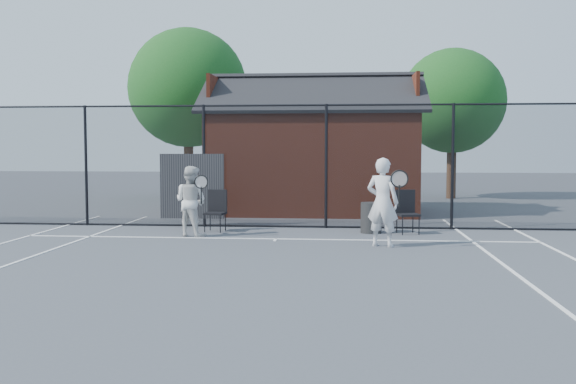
# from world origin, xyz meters

# --- Properties ---
(ground) EXTENTS (80.00, 80.00, 0.00)m
(ground) POSITION_xyz_m (0.00, 0.00, 0.00)
(ground) COLOR #494C53
(ground) RESTS_ON ground
(court_lines) EXTENTS (11.02, 18.00, 0.01)m
(court_lines) POSITION_xyz_m (0.00, -1.32, 0.01)
(court_lines) COLOR white
(court_lines) RESTS_ON ground
(fence) EXTENTS (22.04, 3.00, 3.00)m
(fence) POSITION_xyz_m (-0.30, 5.00, 1.45)
(fence) COLOR black
(fence) RESTS_ON ground
(clubhouse) EXTENTS (6.50, 4.36, 4.19)m
(clubhouse) POSITION_xyz_m (0.50, 9.00, 1.61)
(clubhouse) COLOR maroon
(clubhouse) RESTS_ON ground
(tree_left) EXTENTS (4.48, 4.48, 6.44)m
(tree_left) POSITION_xyz_m (-4.50, 13.50, 4.19)
(tree_left) COLOR #381F16
(tree_left) RESTS_ON ground
(tree_right) EXTENTS (3.97, 3.97, 5.70)m
(tree_right) POSITION_xyz_m (5.50, 14.50, 3.71)
(tree_right) COLOR #381F16
(tree_right) RESTS_ON ground
(player_front) EXTENTS (0.84, 0.69, 1.76)m
(player_front) POSITION_xyz_m (2.20, 2.17, 0.88)
(player_front) COLOR silver
(player_front) RESTS_ON ground
(player_back) EXTENTS (0.92, 0.83, 1.55)m
(player_back) POSITION_xyz_m (-1.93, 3.31, 0.78)
(player_back) COLOR silver
(player_back) RESTS_ON ground
(chair_left) EXTENTS (0.51, 0.53, 0.95)m
(chair_left) POSITION_xyz_m (-1.55, 4.10, 0.47)
(chair_left) COLOR black
(chair_left) RESTS_ON ground
(chair_right) EXTENTS (0.57, 0.59, 0.97)m
(chair_right) POSITION_xyz_m (2.88, 4.10, 0.48)
(chair_right) COLOR black
(chair_right) RESTS_ON ground
(waste_bin) EXTENTS (0.53, 0.53, 0.70)m
(waste_bin) POSITION_xyz_m (2.06, 4.20, 0.35)
(waste_bin) COLOR #262626
(waste_bin) RESTS_ON ground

